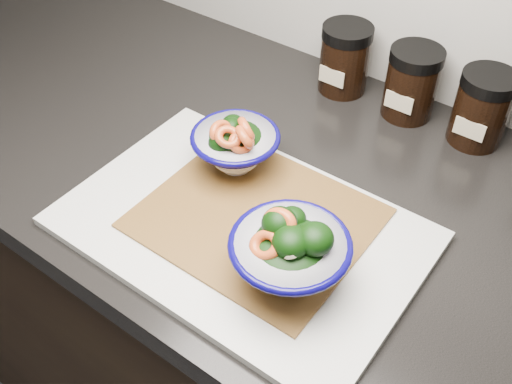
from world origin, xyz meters
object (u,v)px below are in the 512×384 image
Objects in this scene: bowl_right at (290,253)px; spice_jar_a at (345,59)px; spice_jar_b at (412,83)px; bowl_left at (235,145)px; cutting_board at (242,228)px; spice_jar_c at (482,108)px.

bowl_right is 0.43m from spice_jar_a.
spice_jar_b is at bearing 0.00° from spice_jar_a.
bowl_left is 0.21m from bowl_right.
bowl_left is (-0.07, 0.08, 0.05)m from cutting_board.
spice_jar_a is 1.00× the size of spice_jar_c.
bowl_left reaches higher than spice_jar_c.
spice_jar_b is at bearing 65.21° from bowl_left.
bowl_left is 0.37m from spice_jar_c.
spice_jar_b is (0.13, 0.28, 0.00)m from bowl_left.
bowl_right reaches higher than spice_jar_c.
bowl_right is 1.23× the size of spice_jar_b.
bowl_left is 1.09× the size of spice_jar_a.
spice_jar_b is 1.00× the size of spice_jar_c.
bowl_left is at bearing -130.82° from spice_jar_c.
bowl_right is at bearing -68.02° from spice_jar_a.
cutting_board is 3.98× the size of spice_jar_a.
spice_jar_c is (0.24, 0.28, 0.00)m from bowl_left.
cutting_board is 0.37m from spice_jar_b.
spice_jar_c is (0.23, 0.00, 0.00)m from spice_jar_a.
bowl_right is 0.40m from spice_jar_c.
bowl_right is 1.23× the size of spice_jar_a.
spice_jar_a and spice_jar_b have the same top height.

